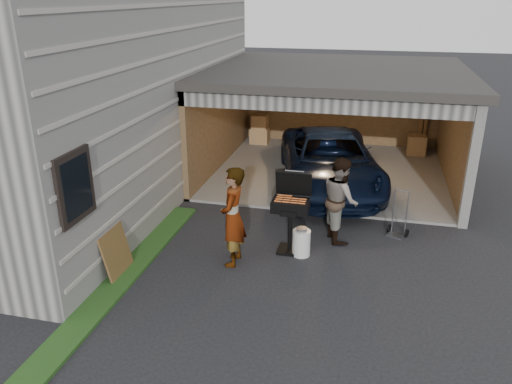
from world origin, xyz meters
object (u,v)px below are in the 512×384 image
woman (233,217)px  plywood_panel (116,253)px  bbq_grill (291,207)px  propane_tank (301,243)px  minivan (330,163)px  man (340,199)px  hand_truck (398,227)px

woman → plywood_panel: (-1.90, -0.89, -0.51)m
bbq_grill → propane_tank: bbq_grill is taller
minivan → man: 2.85m
man → plywood_panel: bearing=100.8°
man → plywood_panel: (-3.72, -2.38, -0.43)m
bbq_grill → hand_truck: size_ratio=1.53×
woman → bbq_grill: woman is taller
bbq_grill → propane_tank: 0.72m
minivan → hand_truck: bearing=-67.9°
propane_tank → man: bearing=54.6°
minivan → bbq_grill: (-0.40, -3.56, 0.23)m
plywood_panel → bbq_grill: bearing=29.7°
woman → plywood_panel: size_ratio=2.14×
plywood_panel → hand_truck: size_ratio=0.87×
minivan → propane_tank: bearing=-105.2°
minivan → woman: 4.50m
woman → propane_tank: 1.50m
hand_truck → man: bearing=-137.0°
bbq_grill → propane_tank: (0.25, -0.13, -0.67)m
minivan → woman: woman is taller
bbq_grill → plywood_panel: 3.31m
bbq_grill → plywood_panel: (-2.84, -1.62, -0.49)m
minivan → woman: bearing=-120.2°
woman → plywood_panel: 2.16m
propane_tank → hand_truck: hand_truck is taller
minivan → man: man is taller
bbq_grill → minivan: bearing=83.7°
woman → man: 2.35m
bbq_grill → hand_truck: bbq_grill is taller
minivan → woman: size_ratio=2.63×
plywood_panel → woman: bearing=25.1°
propane_tank → plywood_panel: size_ratio=0.58×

